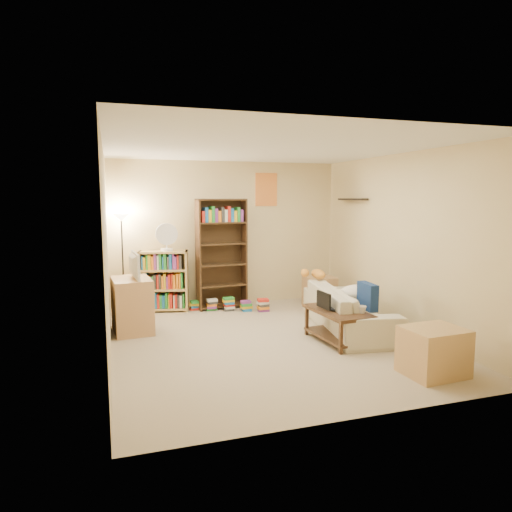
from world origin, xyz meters
name	(u,v)px	position (x,y,z in m)	size (l,w,h in m)	color
room	(270,218)	(0.00, 0.01, 1.62)	(4.50, 4.54, 2.52)	#BFA78F
sofa	(348,309)	(1.26, 0.17, 0.30)	(1.12, 2.15, 0.60)	beige
navy_pillow	(368,296)	(1.29, -0.28, 0.57)	(0.39, 0.12, 0.35)	navy
cream_blanket	(358,293)	(1.42, 0.19, 0.51)	(0.55, 0.39, 0.24)	white
tabby_cat	(316,274)	(1.13, 0.99, 0.68)	(0.48, 0.23, 0.16)	orange
coffee_table	(338,321)	(0.84, -0.31, 0.28)	(0.61, 1.00, 0.43)	#4A311C
laptop	(333,308)	(0.80, -0.24, 0.44)	(0.25, 0.32, 0.02)	black
laptop_screen	(324,300)	(0.66, -0.25, 0.56)	(0.01, 0.32, 0.21)	white
mug	(362,310)	(1.04, -0.56, 0.48)	(0.14, 0.14, 0.10)	silver
tv_remote	(332,303)	(0.92, 0.02, 0.44)	(0.05, 0.17, 0.02)	black
tv_stand	(132,305)	(-1.70, 0.98, 0.38)	(0.51, 0.71, 0.76)	tan
television	(131,266)	(-1.70, 0.98, 0.94)	(0.14, 0.64, 0.37)	black
tall_bookshelf	(222,251)	(-0.17, 1.95, 0.98)	(0.85, 0.34, 1.86)	#3C2617
short_bookshelf	(164,281)	(-1.14, 2.05, 0.50)	(0.83, 0.48, 1.01)	tan
desk_fan	(167,237)	(-1.08, 2.00, 1.24)	(0.36, 0.20, 0.46)	white
floor_lamp	(122,234)	(-1.78, 2.05, 1.30)	(0.28, 0.28, 1.63)	black
side_table	(320,292)	(1.44, 1.49, 0.27)	(0.47, 0.47, 0.53)	tan
end_cabinet	(434,351)	(1.28, -1.63, 0.25)	(0.61, 0.51, 0.51)	tan
book_stacks	(231,305)	(-0.08, 1.72, 0.10)	(1.25, 0.59, 0.23)	red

